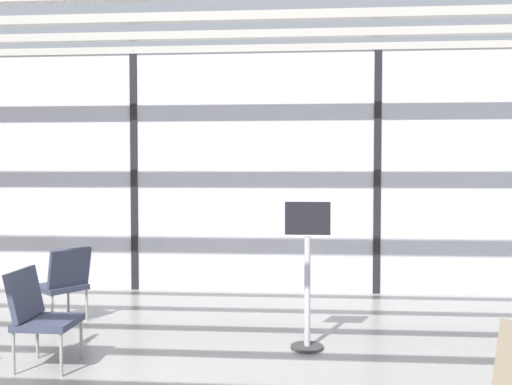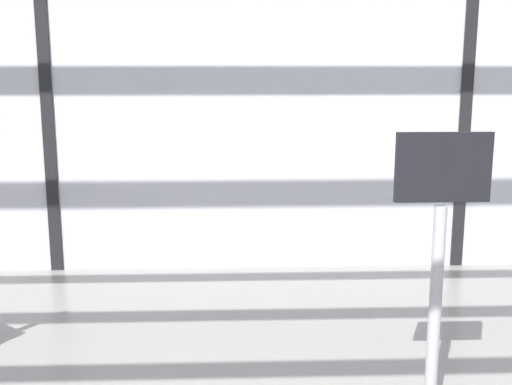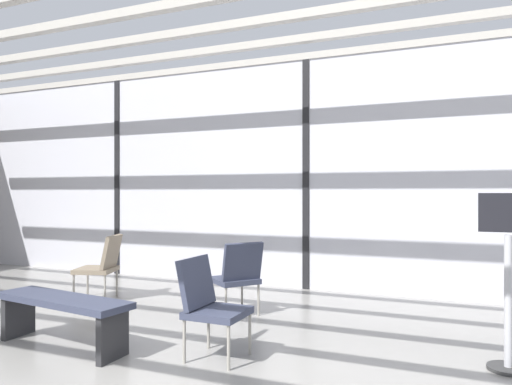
{
  "view_description": "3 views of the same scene",
  "coord_description": "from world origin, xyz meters",
  "views": [
    {
      "loc": [
        2.38,
        -2.66,
        1.74
      ],
      "look_at": [
        1.56,
        8.12,
        1.31
      ],
      "focal_mm": 38.41,
      "sensor_mm": 36.0,
      "label": 1
    },
    {
      "loc": [
        1.52,
        -0.14,
        1.73
      ],
      "look_at": [
        1.75,
        5.8,
        0.54
      ],
      "focal_mm": 44.26,
      "sensor_mm": 36.0,
      "label": 2
    },
    {
      "loc": [
        2.12,
        -1.73,
        1.45
      ],
      "look_at": [
        -1.03,
        5.66,
        1.44
      ],
      "focal_mm": 33.68,
      "sensor_mm": 36.0,
      "label": 3
    }
  ],
  "objects": [
    {
      "name": "glass_curtain_wall",
      "position": [
        0.0,
        5.2,
        1.72
      ],
      "size": [
        14.0,
        0.08,
        3.43
      ],
      "primitive_type": "cube",
      "color": "silver",
      "rests_on": "ground"
    },
    {
      "name": "window_mullion_1",
      "position": [
        0.0,
        5.2,
        1.72
      ],
      "size": [
        0.1,
        0.12,
        3.43
      ],
      "primitive_type": "cube",
      "color": "black",
      "rests_on": "ground"
    },
    {
      "name": "window_mullion_2",
      "position": [
        3.5,
        5.2,
        1.72
      ],
      "size": [
        0.1,
        0.12,
        3.43
      ],
      "primitive_type": "cube",
      "color": "black",
      "rests_on": "ground"
    },
    {
      "name": "parked_airplane",
      "position": [
        -1.68,
        9.97,
        2.14
      ],
      "size": [
        13.74,
        4.27,
        4.27
      ],
      "color": "silver",
      "rests_on": "ground"
    },
    {
      "name": "info_sign",
      "position": [
        2.48,
        2.65,
        0.68
      ],
      "size": [
        0.44,
        0.32,
        1.44
      ],
      "color": "#333333",
      "rests_on": "ground"
    }
  ]
}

